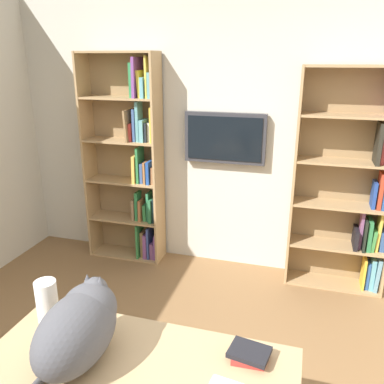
# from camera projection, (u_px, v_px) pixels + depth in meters

# --- Properties ---
(wall_back) EXTENTS (4.52, 0.06, 2.70)m
(wall_back) POSITION_uv_depth(u_px,v_px,m) (230.00, 135.00, 3.85)
(wall_back) COLOR beige
(wall_back) RESTS_ON ground
(bookshelf_left) EXTENTS (0.87, 0.28, 2.01)m
(bookshelf_left) POSITION_uv_depth(u_px,v_px,m) (354.00, 187.00, 3.51)
(bookshelf_left) COLOR tan
(bookshelf_left) RESTS_ON ground
(bookshelf_right) EXTENTS (0.79, 0.28, 2.12)m
(bookshelf_right) POSITION_uv_depth(u_px,v_px,m) (132.00, 162.00, 4.06)
(bookshelf_right) COLOR tan
(bookshelf_right) RESTS_ON ground
(wall_mounted_tv) EXTENTS (0.78, 0.07, 0.48)m
(wall_mounted_tv) POSITION_uv_depth(u_px,v_px,m) (225.00, 138.00, 3.79)
(wall_mounted_tv) COLOR #333338
(cat) EXTENTS (0.30, 0.65, 0.35)m
(cat) POSITION_uv_depth(u_px,v_px,m) (80.00, 325.00, 1.79)
(cat) COLOR #4C4C51
(cat) RESTS_ON desk
(paper_towel_roll) EXTENTS (0.11, 0.11, 0.25)m
(paper_towel_roll) POSITION_uv_depth(u_px,v_px,m) (47.00, 303.00, 2.04)
(paper_towel_roll) COLOR white
(paper_towel_roll) RESTS_ON desk
(desk_book_stack) EXTENTS (0.20, 0.17, 0.05)m
(desk_book_stack) POSITION_uv_depth(u_px,v_px,m) (249.00, 354.00, 1.82)
(desk_book_stack) COLOR #B7332D
(desk_book_stack) RESTS_ON desk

